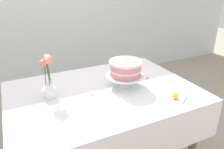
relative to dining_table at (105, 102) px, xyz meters
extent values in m
cube|color=white|center=(0.00, 0.03, 0.08)|extent=(1.40, 1.00, 0.03)
cube|color=white|center=(0.00, -0.47, -0.08)|extent=(1.40, 0.01, 0.27)
cylinder|color=brown|center=(0.60, -0.37, -0.29)|extent=(0.06, 0.06, 0.71)
cylinder|color=brown|center=(-0.60, 0.43, -0.29)|extent=(0.06, 0.06, 0.71)
cylinder|color=brown|center=(0.60, 0.43, -0.29)|extent=(0.06, 0.06, 0.71)
cube|color=white|center=(0.18, 0.01, 0.09)|extent=(0.35, 0.35, 0.00)
cylinder|color=silver|center=(0.18, 0.01, 0.10)|extent=(0.11, 0.11, 0.01)
cylinder|color=silver|center=(0.18, 0.01, 0.14)|extent=(0.03, 0.03, 0.07)
cylinder|color=silver|center=(0.18, 0.01, 0.19)|extent=(0.29, 0.29, 0.01)
cylinder|color=#CC7A84|center=(0.18, 0.01, 0.21)|extent=(0.24, 0.24, 0.04)
cylinder|color=beige|center=(0.18, 0.01, 0.24)|extent=(0.25, 0.25, 0.01)
cylinder|color=#CC7A84|center=(0.18, 0.01, 0.27)|extent=(0.24, 0.24, 0.04)
cylinder|color=beige|center=(0.18, 0.01, 0.30)|extent=(0.25, 0.25, 0.02)
ellipsoid|color=yellow|center=(0.21, -0.04, 0.31)|extent=(0.02, 0.04, 0.00)
ellipsoid|color=pink|center=(0.12, 0.03, 0.31)|extent=(0.03, 0.04, 0.01)
ellipsoid|color=yellow|center=(0.16, 0.01, 0.31)|extent=(0.03, 0.04, 0.01)
ellipsoid|color=#E56B51|center=(0.24, -0.04, 0.31)|extent=(0.02, 0.04, 0.01)
ellipsoid|color=orange|center=(0.10, -0.02, 0.31)|extent=(0.03, 0.03, 0.00)
ellipsoid|color=#E56B51|center=(0.20, 0.03, 0.31)|extent=(0.03, 0.03, 0.01)
cylinder|color=silver|center=(-0.39, 0.09, 0.13)|extent=(0.08, 0.08, 0.07)
cone|color=silver|center=(-0.39, 0.09, 0.20)|extent=(0.10, 0.10, 0.06)
cylinder|color=#2D6028|center=(-0.37, 0.08, 0.29)|extent=(0.02, 0.01, 0.18)
sphere|color=#F17764|center=(-0.37, 0.08, 0.38)|extent=(0.05, 0.05, 0.05)
cylinder|color=#2D6028|center=(-0.38, 0.11, 0.29)|extent=(0.02, 0.03, 0.17)
sphere|color=#F17D65|center=(-0.37, 0.12, 0.38)|extent=(0.05, 0.05, 0.05)
ellipsoid|color=#236B2D|center=(-0.37, 0.10, 0.28)|extent=(0.04, 0.05, 0.01)
cylinder|color=#2D6028|center=(-0.40, 0.09, 0.28)|extent=(0.02, 0.01, 0.15)
sphere|color=#F37068|center=(-0.40, 0.10, 0.36)|extent=(0.05, 0.05, 0.05)
ellipsoid|color=#236B2D|center=(-0.40, 0.10, 0.29)|extent=(0.05, 0.04, 0.01)
cylinder|color=#2D6028|center=(-0.40, 0.08, 0.29)|extent=(0.02, 0.02, 0.16)
sphere|color=#E46A5B|center=(-0.41, 0.07, 0.37)|extent=(0.05, 0.05, 0.05)
ellipsoid|color=#236B2D|center=(-0.41, 0.08, 0.32)|extent=(0.05, 0.04, 0.01)
cylinder|color=#2D6028|center=(-0.38, 0.06, 0.30)|extent=(0.01, 0.03, 0.18)
sphere|color=#EC806C|center=(-0.38, 0.05, 0.38)|extent=(0.04, 0.04, 0.04)
cylinder|color=#2D6028|center=(0.45, -0.36, 0.09)|extent=(0.10, 0.07, 0.01)
sphere|color=yellow|center=(0.41, -0.31, 0.12)|extent=(0.05, 0.05, 0.05)
ellipsoid|color=#E56B51|center=(0.43, 0.07, 0.09)|extent=(0.04, 0.03, 0.00)
ellipsoid|color=orange|center=(-0.11, -0.01, 0.09)|extent=(0.05, 0.05, 0.01)
ellipsoid|color=#E56B51|center=(0.58, -0.06, 0.09)|extent=(0.04, 0.04, 0.00)
camera|label=1|loc=(-0.58, -1.33, 0.87)|focal=35.03mm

